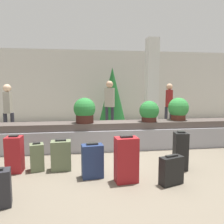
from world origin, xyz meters
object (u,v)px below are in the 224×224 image
suitcase_5 (15,154)px  decorated_tree (112,94)px  suitcase_2 (181,151)px  suitcase_3 (126,160)px  pillar (152,86)px  suitcase_7 (61,155)px  potted_plant_2 (178,109)px  suitcase_4 (92,161)px  potted_plant_0 (85,111)px  suitcase_0 (171,170)px  potted_plant_1 (149,112)px  traveler_1 (8,107)px  traveler_0 (110,101)px  suitcase_6 (37,157)px  traveler_2 (169,102)px

suitcase_5 → decorated_tree: (2.47, 4.71, 0.92)m
suitcase_2 → suitcase_3: suitcase_3 is taller
pillar → suitcase_7: (-2.80, -3.27, -1.32)m
suitcase_7 → potted_plant_2: potted_plant_2 is taller
suitcase_4 → potted_plant_0: (-0.10, 1.69, 0.69)m
suitcase_0 → potted_plant_0: (-1.35, 2.14, 0.75)m
suitcase_7 → suitcase_2: bearing=-10.1°
suitcase_0 → suitcase_2: size_ratio=0.66×
suitcase_3 → decorated_tree: (0.52, 5.40, 0.88)m
potted_plant_1 → potted_plant_2: potted_plant_2 is taller
suitcase_2 → suitcase_7: suitcase_2 is taller
pillar → potted_plant_0: (-2.34, -2.00, -0.62)m
suitcase_2 → potted_plant_1: bearing=103.1°
potted_plant_0 → potted_plant_2: 2.48m
suitcase_7 → traveler_1: size_ratio=0.36×
traveler_0 → suitcase_6: bearing=-82.9°
suitcase_5 → potted_plant_1: size_ratio=1.31×
suitcase_2 → suitcase_5: 3.09m
pillar → potted_plant_1: bearing=-109.3°
suitcase_4 → potted_plant_2: 3.07m
suitcase_5 → potted_plant_2: potted_plant_2 is taller
traveler_1 → pillar: bearing=94.1°
suitcase_6 → traveler_0: traveler_0 is taller
potted_plant_1 → traveler_0: bearing=107.1°
suitcase_0 → decorated_tree: decorated_tree is taller
potted_plant_2 → suitcase_7: bearing=-154.5°
suitcase_2 → suitcase_6: (-2.68, 0.32, -0.10)m
suitcase_7 → suitcase_5: bearing=176.4°
traveler_0 → suitcase_7: bearing=-76.7°
suitcase_0 → suitcase_5: (-2.65, 0.88, 0.10)m
suitcase_5 → suitcase_7: suitcase_5 is taller
suitcase_5 → traveler_0: size_ratio=0.39×
suitcase_0 → suitcase_6: 2.43m
suitcase_0 → traveler_0: (-0.44, 4.46, 0.84)m
suitcase_7 → traveler_2: 5.25m
suitcase_5 → traveler_2: traveler_2 is taller
suitcase_6 → traveler_2: size_ratio=0.32×
suitcase_0 → suitcase_6: (-2.26, 0.90, 0.03)m
pillar → traveler_1: size_ratio=1.96×
potted_plant_0 → traveler_0: bearing=68.6°
suitcase_5 → decorated_tree: 5.40m
suitcase_3 → suitcase_7: bearing=142.8°
suitcase_4 → traveler_0: size_ratio=0.34×
suitcase_3 → potted_plant_2: 2.83m
suitcase_4 → suitcase_6: size_ratio=1.13×
suitcase_3 → potted_plant_0: (-0.65, 1.94, 0.61)m
suitcase_0 → decorated_tree: (-0.18, 5.59, 1.02)m
potted_plant_1 → traveler_2: size_ratio=0.32×
suitcase_4 → potted_plant_1: potted_plant_1 is taller
suitcase_5 → traveler_2: 5.84m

